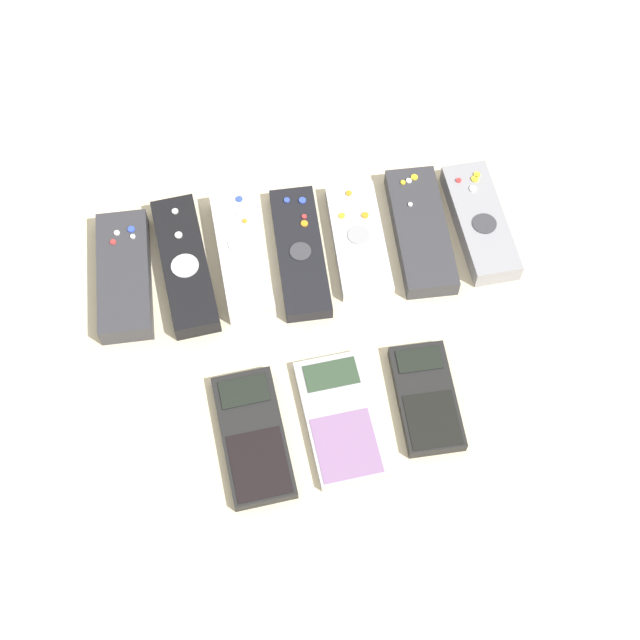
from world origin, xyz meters
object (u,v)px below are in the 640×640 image
(remote_4, at_px, (358,240))
(calculator_1, at_px, (342,418))
(remote_2, at_px, (242,254))
(calculator_0, at_px, (253,436))
(remote_3, at_px, (300,252))
(remote_5, at_px, (421,231))
(remote_1, at_px, (185,265))
(remote_6, at_px, (480,222))
(calculator_2, at_px, (426,398))
(remote_0, at_px, (124,275))

(remote_4, distance_m, calculator_1, 0.23)
(remote_2, distance_m, calculator_0, 0.22)
(remote_3, bearing_deg, remote_2, 176.72)
(calculator_1, bearing_deg, remote_3, 90.12)
(remote_5, bearing_deg, remote_4, -178.52)
(remote_1, relative_size, remote_5, 1.05)
(remote_6, relative_size, calculator_1, 1.09)
(remote_1, height_order, calculator_0, remote_1)
(remote_3, height_order, calculator_2, remote_3)
(calculator_0, bearing_deg, calculator_2, 0.56)
(remote_0, relative_size, remote_2, 0.98)
(remote_0, xyz_separation_m, calculator_1, (0.21, -0.22, -0.01))
(remote_2, height_order, remote_4, remote_2)
(remote_0, height_order, remote_2, same)
(remote_1, distance_m, calculator_2, 0.32)
(calculator_1, relative_size, calculator_2, 1.16)
(remote_2, xyz_separation_m, remote_5, (0.21, -0.00, -0.00))
(remote_1, height_order, remote_2, remote_2)
(calculator_2, bearing_deg, remote_5, 80.37)
(remote_3, xyz_separation_m, remote_6, (0.22, 0.00, 0.00))
(calculator_0, xyz_separation_m, calculator_1, (0.10, 0.00, -0.00))
(remote_4, bearing_deg, remote_2, -178.00)
(calculator_1, bearing_deg, remote_1, 121.08)
(remote_2, relative_size, calculator_0, 1.13)
(remote_1, distance_m, remote_5, 0.28)
(remote_4, bearing_deg, remote_5, 0.73)
(remote_1, relative_size, calculator_2, 1.45)
(calculator_0, distance_m, calculator_2, 0.19)
(remote_5, height_order, calculator_2, remote_5)
(remote_2, height_order, calculator_2, remote_2)
(remote_1, xyz_separation_m, remote_3, (0.13, -0.01, -0.00))
(remote_5, height_order, calculator_1, remote_5)
(remote_1, relative_size, remote_2, 1.09)
(remote_2, bearing_deg, remote_3, -6.40)
(remote_4, distance_m, remote_5, 0.07)
(remote_0, relative_size, remote_4, 1.05)
(calculator_2, bearing_deg, remote_6, 63.05)
(remote_2, xyz_separation_m, calculator_1, (0.08, -0.22, -0.01))
(remote_2, height_order, calculator_0, remote_2)
(remote_2, bearing_deg, remote_5, -1.90)
(remote_1, bearing_deg, calculator_0, -81.45)
(calculator_2, bearing_deg, remote_4, 100.41)
(remote_6, bearing_deg, remote_0, 179.24)
(remote_5, distance_m, calculator_1, 0.25)
(remote_3, distance_m, remote_6, 0.22)
(remote_1, xyz_separation_m, calculator_1, (0.14, -0.22, -0.01))
(remote_0, xyz_separation_m, remote_4, (0.27, 0.00, -0.00))
(calculator_2, bearing_deg, remote_3, 118.28)
(calculator_0, bearing_deg, remote_5, 40.88)
(remote_5, height_order, calculator_0, remote_5)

